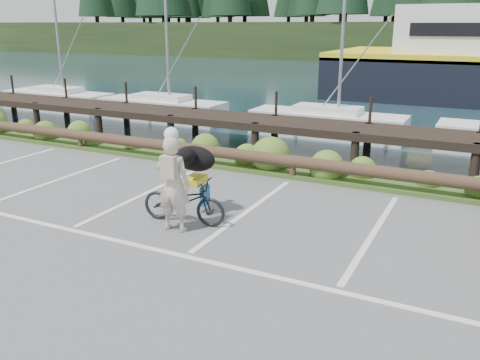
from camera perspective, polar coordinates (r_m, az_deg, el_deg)
name	(u,v)px	position (r m, az deg, el deg)	size (l,w,h in m)	color
ground	(198,248)	(8.94, -4.74, -7.58)	(72.00, 72.00, 0.00)	#555558
harbor_backdrop	(472,50)	(85.50, 24.59, 13.13)	(170.00, 160.00, 30.00)	#162C36
vegetation_strip	(302,170)	(13.45, 6.98, 1.12)	(34.00, 1.60, 0.10)	#3D5B21
log_rail	(292,179)	(12.83, 5.91, 0.14)	(32.00, 0.30, 0.60)	#443021
bicycle	(184,201)	(9.89, -6.33, -2.33)	(0.60, 1.72, 0.90)	black
cyclist	(173,184)	(9.41, -7.50, -0.44)	(0.67, 0.44, 1.82)	beige
dog	(195,159)	(10.16, -5.09, 2.41)	(0.89, 0.44, 0.51)	black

